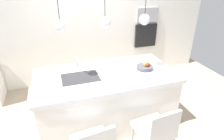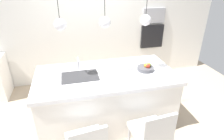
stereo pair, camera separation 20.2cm
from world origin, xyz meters
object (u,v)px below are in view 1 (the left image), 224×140
Objects in this scene: fruit_bowl at (145,67)px; oven at (145,35)px; chair_middle at (156,130)px; microwave at (147,15)px.

fruit_bowl is 1.82m from oven.
oven is 0.64× the size of chair_middle.
microwave is at bearing 62.79° from fruit_bowl.
fruit_bowl is 1.89m from microwave.
fruit_bowl is 1.04m from chair_middle.
chair_middle is at bearing -105.77° from fruit_bowl.
fruit_bowl is at bearing -117.21° from microwave.
oven is (0.83, 1.62, 0.01)m from fruit_bowl.
oven is 2.78m from chair_middle.
microwave reaches higher than oven.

